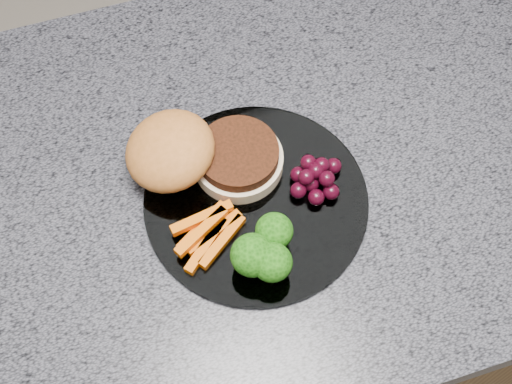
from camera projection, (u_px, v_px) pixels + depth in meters
island_cabinet at (308, 282)px, 1.28m from camera, size 1.20×0.60×0.86m
countertop at (332, 154)px, 0.88m from camera, size 1.20×0.60×0.04m
plate at (256, 201)px, 0.82m from camera, size 0.26×0.26×0.01m
burger at (195, 155)px, 0.82m from camera, size 0.20×0.15×0.06m
carrot_sticks at (208, 233)px, 0.79m from camera, size 0.09×0.08×0.02m
broccoli at (265, 251)px, 0.76m from camera, size 0.08×0.08×0.06m
grape_bunch at (316, 177)px, 0.82m from camera, size 0.07×0.06×0.03m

